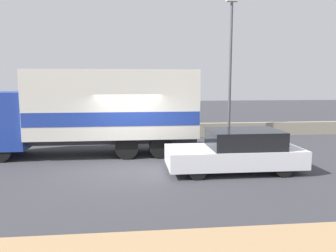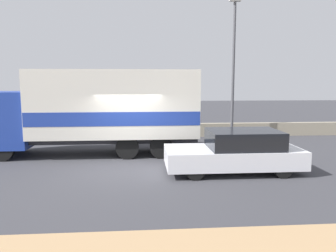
% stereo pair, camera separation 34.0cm
% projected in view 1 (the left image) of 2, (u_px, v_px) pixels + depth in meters
% --- Properties ---
extents(ground_plane, '(80.00, 80.00, 0.00)m').
position_uv_depth(ground_plane, '(129.00, 169.00, 11.24)').
color(ground_plane, '#38383D').
extents(stone_wall_backdrop, '(60.00, 0.35, 0.72)m').
position_uv_depth(stone_wall_backdrop, '(130.00, 131.00, 17.53)').
color(stone_wall_backdrop, gray).
rests_on(stone_wall_backdrop, ground_plane).
extents(street_lamp, '(0.56, 0.28, 7.10)m').
position_uv_depth(street_lamp, '(230.00, 59.00, 16.55)').
color(street_lamp, '#4C4C51').
rests_on(street_lamp, ground_plane).
extents(box_truck, '(8.38, 2.35, 3.43)m').
position_uv_depth(box_truck, '(100.00, 109.00, 13.17)').
color(box_truck, navy).
rests_on(box_truck, ground_plane).
extents(car_hatchback, '(4.43, 1.86, 1.39)m').
position_uv_depth(car_hatchback, '(237.00, 151.00, 10.85)').
color(car_hatchback, silver).
rests_on(car_hatchback, ground_plane).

